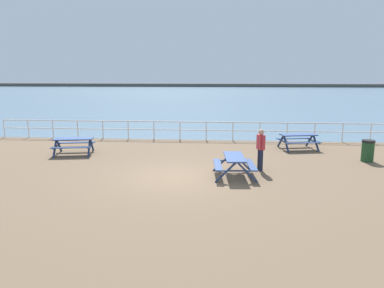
{
  "coord_description": "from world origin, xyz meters",
  "views": [
    {
      "loc": [
        1.68,
        -13.25,
        3.81
      ],
      "look_at": [
        0.39,
        2.32,
        0.8
      ],
      "focal_mm": 34.37,
      "sensor_mm": 36.0,
      "label": 1
    }
  ],
  "objects": [
    {
      "name": "seaward_railing",
      "position": [
        -0.0,
        7.75,
        0.73
      ],
      "size": [
        23.07,
        0.07,
        1.08
      ],
      "color": "white",
      "rests_on": "ground"
    },
    {
      "name": "distant_shoreline",
      "position": [
        0.0,
        95.75,
        0.0
      ],
      "size": [
        142.0,
        6.0,
        1.8
      ],
      "primitive_type": "cube",
      "color": "#4C4C47",
      "rests_on": "ground"
    },
    {
      "name": "ground_plane",
      "position": [
        0.0,
        0.0,
        -0.1
      ],
      "size": [
        30.0,
        24.0,
        0.2
      ],
      "primitive_type": "cube",
      "color": "brown"
    },
    {
      "name": "picnic_table_near_left",
      "position": [
        5.56,
        5.53,
        0.58
      ],
      "size": [
        2.07,
        1.84,
        0.8
      ],
      "rotation": [
        0.0,
        0.0,
        0.2
      ],
      "color": "#334C84",
      "rests_on": "ground"
    },
    {
      "name": "visitor",
      "position": [
        3.22,
        1.17,
        0.95
      ],
      "size": [
        0.32,
        0.5,
        1.66
      ],
      "rotation": [
        0.0,
        0.0,
        0.35
      ],
      "color": "#1E2338",
      "rests_on": "ground"
    },
    {
      "name": "picnic_table_mid_centre",
      "position": [
        -5.38,
        3.43,
        0.58
      ],
      "size": [
        2.04,
        1.82,
        0.8
      ],
      "rotation": [
        0.0,
        0.0,
        0.18
      ],
      "color": "#334C84",
      "rests_on": "ground"
    },
    {
      "name": "sea_band",
      "position": [
        0.0,
        52.75,
        0.0
      ],
      "size": [
        142.0,
        90.0,
        0.01
      ],
      "primitive_type": "cube",
      "color": "slate",
      "rests_on": "ground"
    },
    {
      "name": "picnic_table_near_right",
      "position": [
        2.16,
        0.18,
        0.58
      ],
      "size": [
        1.66,
        1.9,
        0.8
      ],
      "rotation": [
        0.0,
        0.0,
        1.64
      ],
      "color": "#334C84",
      "rests_on": "ground"
    },
    {
      "name": "litter_bin",
      "position": [
        8.07,
        3.07,
        0.48
      ],
      "size": [
        0.55,
        0.55,
        0.95
      ],
      "color": "#1E4723",
      "rests_on": "ground"
    }
  ]
}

